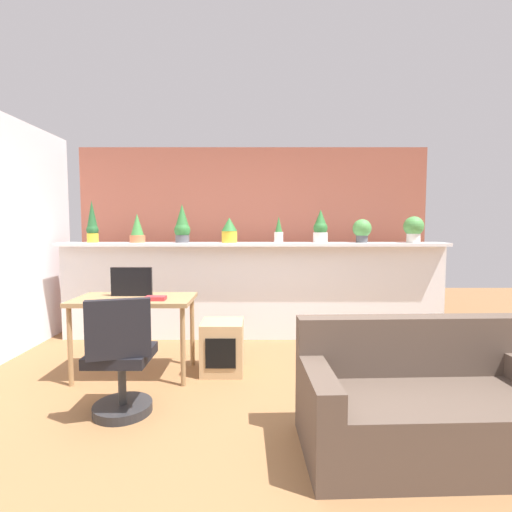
# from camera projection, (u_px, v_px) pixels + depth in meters

# --- Properties ---
(ground_plane) EXTENTS (12.00, 12.00, 0.00)m
(ground_plane) POSITION_uv_depth(u_px,v_px,m) (252.00, 415.00, 2.88)
(ground_plane) COLOR brown
(divider_wall) EXTENTS (4.78, 0.16, 1.18)m
(divider_wall) POSITION_uv_depth(u_px,v_px,m) (254.00, 292.00, 4.83)
(divider_wall) COLOR silver
(divider_wall) RESTS_ON ground
(plant_shelf) EXTENTS (4.78, 0.38, 0.04)m
(plant_shelf) POSITION_uv_depth(u_px,v_px,m) (254.00, 244.00, 4.75)
(plant_shelf) COLOR silver
(plant_shelf) RESTS_ON divider_wall
(brick_wall_behind) EXTENTS (4.78, 0.10, 2.50)m
(brick_wall_behind) POSITION_uv_depth(u_px,v_px,m) (255.00, 238.00, 5.38)
(brick_wall_behind) COLOR #9E5442
(brick_wall_behind) RESTS_ON ground
(potted_plant_0) EXTENTS (0.14, 0.14, 0.52)m
(potted_plant_0) POSITION_uv_depth(u_px,v_px,m) (94.00, 224.00, 4.74)
(potted_plant_0) COLOR gold
(potted_plant_0) RESTS_ON plant_shelf
(potted_plant_1) EXTENTS (0.19, 0.19, 0.36)m
(potted_plant_1) POSITION_uv_depth(u_px,v_px,m) (139.00, 229.00, 4.73)
(potted_plant_1) COLOR #C66B42
(potted_plant_1) RESTS_ON plant_shelf
(potted_plant_2) EXTENTS (0.20, 0.20, 0.47)m
(potted_plant_2) POSITION_uv_depth(u_px,v_px,m) (184.00, 225.00, 4.73)
(potted_plant_2) COLOR #4C4C51
(potted_plant_2) RESTS_ON plant_shelf
(potted_plant_3) EXTENTS (0.19, 0.19, 0.31)m
(potted_plant_3) POSITION_uv_depth(u_px,v_px,m) (231.00, 230.00, 4.71)
(potted_plant_3) COLOR gold
(potted_plant_3) RESTS_ON plant_shelf
(potted_plant_4) EXTENTS (0.11, 0.11, 0.32)m
(potted_plant_4) POSITION_uv_depth(u_px,v_px,m) (280.00, 231.00, 4.73)
(potted_plant_4) COLOR silver
(potted_plant_4) RESTS_ON plant_shelf
(potted_plant_5) EXTENTS (0.18, 0.18, 0.41)m
(potted_plant_5) POSITION_uv_depth(u_px,v_px,m) (322.00, 227.00, 4.75)
(potted_plant_5) COLOR silver
(potted_plant_5) RESTS_ON plant_shelf
(potted_plant_6) EXTENTS (0.23, 0.23, 0.29)m
(potted_plant_6) POSITION_uv_depth(u_px,v_px,m) (364.00, 230.00, 4.73)
(potted_plant_6) COLOR #4C4C51
(potted_plant_6) RESTS_ON plant_shelf
(potted_plant_7) EXTENTS (0.24, 0.24, 0.32)m
(potted_plant_7) POSITION_uv_depth(u_px,v_px,m) (415.00, 228.00, 4.69)
(potted_plant_7) COLOR silver
(potted_plant_7) RESTS_ON plant_shelf
(desk) EXTENTS (1.10, 0.60, 0.75)m
(desk) POSITION_uv_depth(u_px,v_px,m) (136.00, 306.00, 3.62)
(desk) COLOR #99754C
(desk) RESTS_ON ground
(tv_monitor) EXTENTS (0.39, 0.04, 0.28)m
(tv_monitor) POSITION_uv_depth(u_px,v_px,m) (133.00, 282.00, 3.68)
(tv_monitor) COLOR black
(tv_monitor) RESTS_ON desk
(office_chair) EXTENTS (0.49, 0.50, 0.91)m
(office_chair) POSITION_uv_depth(u_px,v_px,m) (123.00, 365.00, 2.84)
(office_chair) COLOR #262628
(office_chair) RESTS_ON ground
(side_cube_shelf) EXTENTS (0.40, 0.41, 0.50)m
(side_cube_shelf) POSITION_uv_depth(u_px,v_px,m) (224.00, 347.00, 3.72)
(side_cube_shelf) COLOR tan
(side_cube_shelf) RESTS_ON ground
(book_on_desk) EXTENTS (0.18, 0.11, 0.04)m
(book_on_desk) POSITION_uv_depth(u_px,v_px,m) (157.00, 298.00, 3.48)
(book_on_desk) COLOR #B22D33
(book_on_desk) RESTS_ON desk
(couch) EXTENTS (1.59, 0.82, 0.80)m
(couch) POSITION_uv_depth(u_px,v_px,m) (427.00, 406.00, 2.42)
(couch) COLOR brown
(couch) RESTS_ON ground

